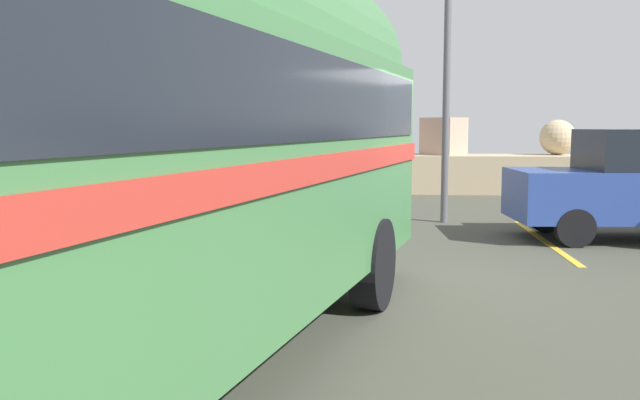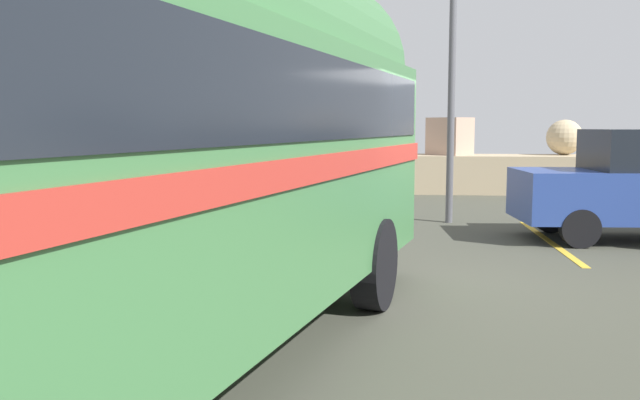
% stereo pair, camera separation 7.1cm
% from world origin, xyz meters
% --- Properties ---
extents(ground, '(32.00, 26.00, 0.02)m').
position_xyz_m(ground, '(0.00, 0.00, 0.01)').
color(ground, '#434439').
extents(breakwater, '(31.36, 2.44, 2.48)m').
position_xyz_m(breakwater, '(0.22, 11.78, 0.71)').
color(breakwater, tan).
rests_on(breakwater, ground).
extents(vintage_coach, '(4.33, 8.91, 3.70)m').
position_xyz_m(vintage_coach, '(-1.64, -3.29, 2.05)').
color(vintage_coach, black).
rests_on(vintage_coach, ground).
extents(lamp_post, '(1.15, 0.56, 6.67)m').
position_xyz_m(lamp_post, '(1.47, 5.57, 3.75)').
color(lamp_post, '#5B5B60').
rests_on(lamp_post, ground).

